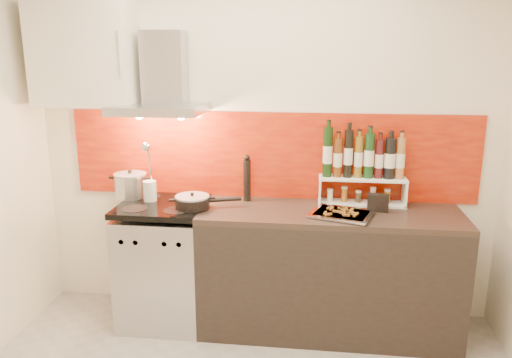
# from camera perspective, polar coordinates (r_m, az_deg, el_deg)

# --- Properties ---
(back_wall) EXTENTS (3.40, 0.02, 2.60)m
(back_wall) POSITION_cam_1_polar(r_m,az_deg,el_deg) (3.69, 0.87, 3.98)
(back_wall) COLOR silver
(back_wall) RESTS_ON ground
(backsplash) EXTENTS (3.00, 0.02, 0.64)m
(backsplash) POSITION_cam_1_polar(r_m,az_deg,el_deg) (3.69, 1.62, 2.71)
(backsplash) COLOR maroon
(backsplash) RESTS_ON back_wall
(range_stove) EXTENTS (0.60, 0.60, 0.91)m
(range_stove) POSITION_cam_1_polar(r_m,az_deg,el_deg) (3.80, -10.39, -9.52)
(range_stove) COLOR #B7B7BA
(range_stove) RESTS_ON ground
(counter) EXTENTS (1.80, 0.60, 0.90)m
(counter) POSITION_cam_1_polar(r_m,az_deg,el_deg) (3.64, 8.26, -10.38)
(counter) COLOR black
(counter) RESTS_ON ground
(range_hood) EXTENTS (0.62, 0.50, 0.61)m
(range_hood) POSITION_cam_1_polar(r_m,az_deg,el_deg) (3.62, -10.66, 10.60)
(range_hood) COLOR #B7B7BA
(range_hood) RESTS_ON back_wall
(upper_cabinet) EXTENTS (0.70, 0.35, 0.72)m
(upper_cabinet) POSITION_cam_1_polar(r_m,az_deg,el_deg) (3.81, -19.00, 13.38)
(upper_cabinet) COLOR white
(upper_cabinet) RESTS_ON back_wall
(stock_pot) EXTENTS (0.24, 0.24, 0.21)m
(stock_pot) POSITION_cam_1_polar(r_m,az_deg,el_deg) (3.84, -14.12, -0.66)
(stock_pot) COLOR #B7B7BA
(stock_pot) RESTS_ON range_stove
(saute_pan) EXTENTS (0.45, 0.24, 0.11)m
(saute_pan) POSITION_cam_1_polar(r_m,az_deg,el_deg) (3.50, -7.15, -2.58)
(saute_pan) COLOR black
(saute_pan) RESTS_ON range_stove
(utensil_jar) EXTENTS (0.09, 0.14, 0.45)m
(utensil_jar) POSITION_cam_1_polar(r_m,az_deg,el_deg) (3.68, -12.09, -0.62)
(utensil_jar) COLOR silver
(utensil_jar) RESTS_ON range_stove
(pepper_mill) EXTENTS (0.05, 0.05, 0.34)m
(pepper_mill) POSITION_cam_1_polar(r_m,az_deg,el_deg) (3.64, -1.03, 0.04)
(pepper_mill) COLOR black
(pepper_mill) RESTS_ON counter
(step_shelf) EXTENTS (0.62, 0.17, 0.55)m
(step_shelf) POSITION_cam_1_polar(r_m,az_deg,el_deg) (3.60, 12.11, 1.27)
(step_shelf) COLOR white
(step_shelf) RESTS_ON counter
(caddy_box) EXTENTS (0.15, 0.08, 0.12)m
(caddy_box) POSITION_cam_1_polar(r_m,az_deg,el_deg) (3.52, 13.78, -2.66)
(caddy_box) COLOR black
(caddy_box) RESTS_ON counter
(baking_tray) EXTENTS (0.47, 0.41, 0.03)m
(baking_tray) POSITION_cam_1_polar(r_m,az_deg,el_deg) (3.39, 9.76, -3.92)
(baking_tray) COLOR silver
(baking_tray) RESTS_ON counter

